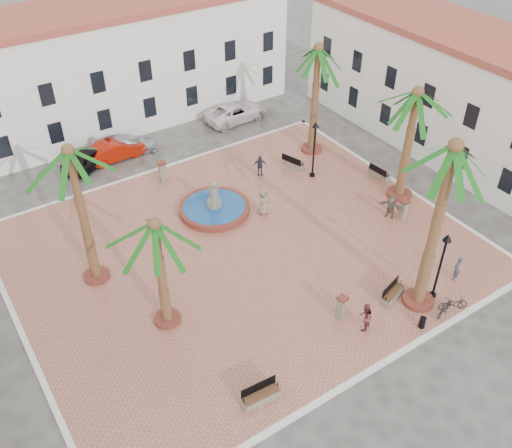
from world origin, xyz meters
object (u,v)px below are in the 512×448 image
object	(u,v)px
palm_e	(415,106)
bicycle_a	(453,303)
pedestrian_north	(76,190)
litter_bin	(422,322)
pedestrian_fountain_b	(260,165)
lamppost_s	(443,255)
bollard_n	(162,171)
cyclist_b	(365,317)
bench_ne	(293,164)
car_black	(90,158)
bench_e	(379,174)
fountain	(214,208)
palm_s	(451,165)
palm_sw	(156,237)
bench_s	(261,396)
palm_ne	(318,60)
bench_se	(392,294)
lamppost_e	(315,140)
car_red	(115,150)
car_white	(235,112)
bollard_e	(404,210)
bollard_se	(342,307)
cyclist_a	(457,268)
palm_nw	(71,165)
pedestrian_fountain_a	(263,202)
bicycle_b	(445,308)
pedestrian_east	(391,206)
car_silver	(125,144)

from	to	relation	value
palm_e	bicycle_a	bearing A→B (deg)	-119.61
palm_e	pedestrian_north	bearing A→B (deg)	148.01
palm_e	bicycle_a	size ratio (longest dim) A/B	5.00
litter_bin	pedestrian_fountain_b	bearing A→B (deg)	86.33
lamppost_s	bollard_n	distance (m)	19.95
bollard_n	cyclist_b	xyz separation A→B (m)	(2.48, -18.15, 0.05)
bench_ne	car_black	distance (m)	14.86
bench_e	fountain	bearing A→B (deg)	70.98
palm_s	palm_sw	bearing A→B (deg)	152.26
fountain	bench_s	xyz separation A→B (m)	(-5.51, -13.67, -0.04)
palm_s	bench_s	xyz separation A→B (m)	(-10.57, -0.48, -8.41)
bench_s	bollard_n	world-z (taller)	bollard_n
palm_ne	bicycle_a	xyz separation A→B (m)	(-4.03, -17.35, -6.73)
bench_se	palm_s	bearing A→B (deg)	-63.32
bicycle_a	car_black	size ratio (longest dim) A/B	0.35
lamppost_e	cyclist_b	bearing A→B (deg)	-117.50
car_red	bench_s	bearing A→B (deg)	171.68
pedestrian_fountain_b	pedestrian_north	size ratio (longest dim) A/B	0.93
car_white	lamppost_s	bearing A→B (deg)	171.87
bollard_e	bollard_se	bearing A→B (deg)	-153.66
palm_sw	cyclist_a	size ratio (longest dim) A/B	4.25
bollard_n	car_white	xyz separation A→B (m)	(9.26, 5.23, -0.20)
palm_ne	palm_nw	bearing A→B (deg)	-166.62
pedestrian_fountain_a	cyclist_b	bearing A→B (deg)	-118.46
bicycle_b	pedestrian_fountain_a	xyz separation A→B (m)	(-2.97, 12.65, 0.49)
cyclist_b	pedestrian_north	bearing A→B (deg)	-92.70
bicycle_a	cyclist_a	bearing A→B (deg)	-25.29
bollard_n	litter_bin	distance (m)	20.36
bench_e	pedestrian_fountain_a	xyz separation A→B (m)	(-9.33, 0.91, 0.69)
bicycle_b	car_white	world-z (taller)	car_white
fountain	pedestrian_east	world-z (taller)	fountain
palm_ne	bollard_e	size ratio (longest dim) A/B	6.23
fountain	pedestrian_east	xyz separation A→B (m)	(9.17, -6.74, 0.51)
bench_s	cyclist_a	world-z (taller)	cyclist_a
pedestrian_fountain_b	car_silver	bearing A→B (deg)	146.48
palm_sw	car_silver	world-z (taller)	palm_sw
palm_ne	bicycle_a	world-z (taller)	palm_ne
bench_se	cyclist_a	world-z (taller)	cyclist_a
pedestrian_north	bicycle_a	bearing A→B (deg)	-146.19
bollard_n	car_white	distance (m)	10.64
pedestrian_fountain_b	cyclist_b	bearing A→B (deg)	-85.41
bench_e	bollard_n	world-z (taller)	bollard_n
pedestrian_fountain_a	bench_ne	bearing A→B (deg)	13.51
cyclist_a	palm_s	bearing A→B (deg)	-11.68
fountain	car_white	distance (m)	13.14
bench_ne	car_white	size ratio (longest dim) A/B	0.34
pedestrian_north	car_black	bearing A→B (deg)	-30.14
fountain	palm_nw	world-z (taller)	palm_nw
lamppost_e	pedestrian_fountain_a	xyz separation A→B (m)	(-5.44, -1.79, -2.00)
palm_sw	bollard_n	xyz separation A→B (m)	(5.67, 12.06, -4.82)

